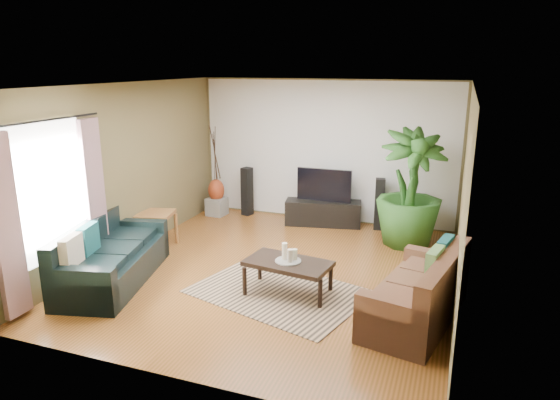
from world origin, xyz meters
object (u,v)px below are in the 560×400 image
at_px(tv_stand, 323,213).
at_px(pedestal, 217,206).
at_px(side_table, 156,229).
at_px(television, 324,185).
at_px(vase, 216,190).
at_px(speaker_left, 247,191).
at_px(potted_plant, 410,188).
at_px(sofa_right, 416,287).
at_px(coffee_table, 288,277).
at_px(speaker_right, 379,204).
at_px(sofa_left, 113,253).

distance_m(tv_stand, pedestal, 2.20).
height_order(pedestal, side_table, side_table).
relative_size(television, vase, 2.29).
distance_m(tv_stand, speaker_left, 1.64).
xyz_separation_m(television, potted_plant, (1.62, -0.55, 0.20)).
relative_size(television, speaker_left, 1.07).
distance_m(sofa_right, side_table, 4.45).
height_order(coffee_table, potted_plant, potted_plant).
bearing_deg(sofa_right, vase, -113.55).
distance_m(sofa_right, speaker_left, 4.86).
height_order(speaker_right, pedestal, speaker_right).
xyz_separation_m(sofa_right, potted_plant, (-0.37, 2.61, 0.56)).
relative_size(sofa_left, potted_plant, 1.06).
bearing_deg(speaker_left, vase, -142.26).
relative_size(sofa_left, side_table, 3.55).
bearing_deg(vase, sofa_left, -88.37).
height_order(television, vase, television).
height_order(sofa_left, tv_stand, sofa_left).
xyz_separation_m(tv_stand, vase, (-2.19, -0.11, 0.28)).
bearing_deg(vase, potted_plant, -6.31).
bearing_deg(side_table, pedestal, 86.14).
bearing_deg(coffee_table, tv_stand, 104.32).
xyz_separation_m(tv_stand, television, (0.00, 0.02, 0.54)).
height_order(sofa_right, coffee_table, sofa_right).
bearing_deg(potted_plant, pedestal, 173.69).
xyz_separation_m(coffee_table, pedestal, (-2.52, 2.88, -0.05)).
relative_size(vase, side_table, 0.77).
relative_size(tv_stand, side_table, 2.40).
relative_size(sofa_left, television, 2.01).
bearing_deg(potted_plant, television, 161.12).
distance_m(vase, side_table, 1.97).
distance_m(potted_plant, pedestal, 3.92).
distance_m(sofa_left, speaker_left, 3.60).
xyz_separation_m(coffee_table, speaker_left, (-1.95, 3.10, 0.26)).
distance_m(tv_stand, television, 0.54).
bearing_deg(sofa_right, side_table, -91.65).
height_order(tv_stand, speaker_right, speaker_right).
bearing_deg(sofa_right, potted_plant, -159.48).
xyz_separation_m(sofa_left, vase, (-0.10, 3.35, 0.09)).
distance_m(sofa_left, television, 4.08).
bearing_deg(pedestal, speaker_right, 4.00).
distance_m(tv_stand, vase, 2.21).
distance_m(sofa_right, television, 3.75).
relative_size(tv_stand, pedestal, 4.00).
xyz_separation_m(potted_plant, vase, (-3.81, 0.42, -0.47)).
xyz_separation_m(speaker_left, potted_plant, (3.23, -0.65, 0.50)).
bearing_deg(vase, television, 3.44).
bearing_deg(tv_stand, vase, 171.62).
relative_size(tv_stand, speaker_left, 1.45).
relative_size(coffee_table, tv_stand, 0.79).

